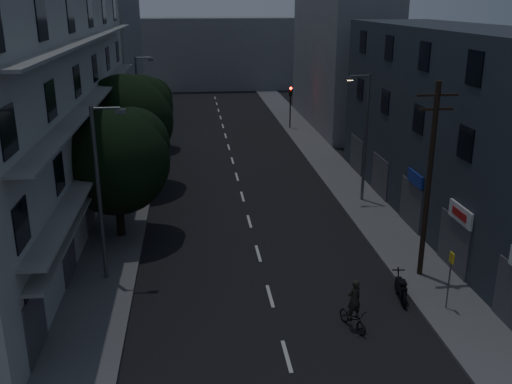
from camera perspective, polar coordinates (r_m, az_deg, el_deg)
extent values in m
plane|color=black|center=(42.55, -1.98, 1.73)|extent=(160.00, 160.00, 0.00)
cube|color=#565659|center=(42.64, -12.08, 1.46)|extent=(3.00, 90.00, 0.15)
cube|color=#565659|center=(43.73, 7.87, 2.13)|extent=(3.00, 90.00, 0.15)
cube|color=beige|center=(21.73, 3.10, -16.07)|extent=(0.15, 2.00, 0.01)
cube|color=beige|center=(25.51, 1.42, -10.35)|extent=(0.15, 2.00, 0.01)
cube|color=beige|center=(29.49, 0.22, -6.14)|extent=(0.15, 2.00, 0.01)
cube|color=beige|center=(33.61, -0.67, -2.94)|extent=(0.15, 2.00, 0.01)
cube|color=beige|center=(37.81, -1.37, -0.45)|extent=(0.15, 2.00, 0.01)
cube|color=beige|center=(42.07, -1.92, 1.54)|extent=(0.15, 2.00, 0.01)
cube|color=beige|center=(46.38, -2.37, 3.17)|extent=(0.15, 2.00, 0.01)
cube|color=beige|center=(50.72, -2.75, 4.51)|extent=(0.15, 2.00, 0.01)
cube|color=beige|center=(55.09, -3.07, 5.65)|extent=(0.15, 2.00, 0.01)
cube|color=beige|center=(59.48, -3.34, 6.61)|extent=(0.15, 2.00, 0.01)
cube|color=beige|center=(63.88, -3.57, 7.45)|extent=(0.15, 2.00, 0.01)
cube|color=beige|center=(68.30, -3.78, 8.17)|extent=(0.15, 2.00, 0.01)
cube|color=beige|center=(72.72, -3.96, 8.81)|extent=(0.15, 2.00, 0.01)
cube|color=beige|center=(77.16, -4.12, 9.37)|extent=(0.15, 2.00, 0.01)
cube|color=#AEAEA9|center=(35.16, -21.25, 8.61)|extent=(6.00, 36.00, 14.00)
cube|color=black|center=(22.08, -21.38, -10.78)|extent=(0.06, 1.60, 1.60)
cube|color=black|center=(27.32, -18.37, -4.67)|extent=(0.06, 1.60, 1.60)
cube|color=black|center=(32.83, -16.39, -0.56)|extent=(0.06, 1.60, 1.60)
cube|color=black|center=(38.48, -14.98, 2.36)|extent=(0.06, 1.60, 1.60)
cube|color=black|center=(44.23, -13.93, 4.53)|extent=(0.06, 1.60, 1.60)
cube|color=black|center=(50.03, -13.12, 6.19)|extent=(0.06, 1.60, 1.60)
cube|color=black|center=(20.77, -22.41, -3.03)|extent=(0.06, 1.60, 1.60)
cube|color=black|center=(26.28, -19.08, 1.76)|extent=(0.06, 1.60, 1.60)
cube|color=black|center=(31.96, -16.91, 4.87)|extent=(0.06, 1.60, 1.60)
cube|color=black|center=(37.75, -15.38, 7.03)|extent=(0.06, 1.60, 1.60)
cube|color=black|center=(43.59, -14.26, 8.61)|extent=(0.06, 1.60, 1.60)
cube|color=black|center=(49.47, -13.39, 9.81)|extent=(0.06, 1.60, 1.60)
cube|color=black|center=(19.89, -23.54, 5.58)|extent=(0.06, 1.60, 1.60)
cube|color=black|center=(25.59, -19.83, 8.63)|extent=(0.06, 1.60, 1.60)
cube|color=black|center=(31.40, -17.46, 10.54)|extent=(0.06, 1.60, 1.60)
cube|color=black|center=(37.27, -15.81, 11.85)|extent=(0.06, 1.60, 1.60)
cube|color=black|center=(43.18, -14.60, 12.79)|extent=(0.06, 1.60, 1.60)
cube|color=black|center=(49.11, -13.68, 13.50)|extent=(0.06, 1.60, 1.60)
cube|color=black|center=(25.29, -20.65, 15.77)|extent=(0.06, 1.60, 1.60)
cube|color=black|center=(31.16, -18.05, 16.36)|extent=(0.06, 1.60, 1.60)
cube|color=black|center=(37.07, -16.26, 16.75)|extent=(0.06, 1.60, 1.60)
cube|color=black|center=(43.00, -14.96, 17.02)|extent=(0.06, 1.60, 1.60)
cube|color=black|center=(48.95, -13.97, 17.22)|extent=(0.06, 1.60, 1.60)
cube|color=gray|center=(35.03, -15.13, 4.17)|extent=(1.00, 32.40, 0.12)
cube|color=gray|center=(34.41, -15.58, 9.33)|extent=(1.00, 32.40, 0.12)
cube|color=gray|center=(34.08, -16.06, 14.64)|extent=(1.00, 32.40, 0.12)
cube|color=gray|center=(35.28, -15.17, 2.75)|extent=(0.80, 32.40, 0.12)
cube|color=#424247|center=(22.36, -21.17, -12.13)|extent=(0.06, 2.40, 2.40)
cube|color=#424247|center=(27.56, -18.23, -5.82)|extent=(0.06, 2.40, 2.40)
cube|color=#424247|center=(33.02, -16.28, -1.54)|extent=(0.06, 2.40, 2.40)
cube|color=#424247|center=(38.65, -14.89, 1.51)|extent=(0.06, 2.40, 2.40)
cube|color=#424247|center=(44.37, -13.86, 3.78)|extent=(0.06, 2.40, 2.40)
cube|color=#424247|center=(50.16, -13.06, 5.53)|extent=(0.06, 2.40, 2.40)
cube|color=#282E36|center=(33.94, 20.27, 5.81)|extent=(6.00, 28.00, 11.00)
cube|color=black|center=(27.21, 20.22, 4.60)|extent=(0.06, 1.40, 1.50)
cube|color=black|center=(32.09, 15.95, 7.03)|extent=(0.06, 1.40, 1.50)
cube|color=black|center=(37.15, 12.80, 8.78)|extent=(0.06, 1.40, 1.50)
cube|color=black|center=(42.32, 10.39, 10.10)|extent=(0.06, 1.40, 1.50)
cube|color=black|center=(26.67, 21.02, 11.48)|extent=(0.06, 1.40, 1.50)
cube|color=black|center=(31.64, 16.49, 12.88)|extent=(0.06, 1.40, 1.50)
cube|color=black|center=(36.76, 13.17, 13.85)|extent=(0.06, 1.40, 1.50)
cube|color=black|center=(41.98, 10.66, 14.55)|extent=(0.06, 1.40, 1.50)
cube|color=#424247|center=(28.70, 19.12, -4.92)|extent=(0.06, 3.00, 2.60)
cube|color=#424247|center=(33.37, 15.20, -1.23)|extent=(0.06, 3.00, 2.60)
cube|color=#424247|center=(38.26, 12.26, 1.54)|extent=(0.06, 3.00, 2.60)
cube|color=#424247|center=(43.29, 10.00, 3.68)|extent=(0.06, 3.00, 2.60)
cube|color=silver|center=(27.64, 19.79, -2.10)|extent=(0.12, 2.20, 0.80)
cube|color=#B21414|center=(27.61, 19.64, -2.11)|extent=(0.02, 1.40, 0.36)
cube|color=navy|center=(32.38, 15.65, 1.30)|extent=(0.12, 2.00, 0.70)
cube|color=slate|center=(64.36, -14.84, 14.16)|extent=(6.00, 20.00, 16.00)
cube|color=slate|center=(59.84, 8.42, 12.82)|extent=(6.00, 20.00, 13.00)
cube|color=slate|center=(85.97, -4.49, 13.67)|extent=(24.00, 8.00, 10.00)
cylinder|color=black|center=(31.55, -13.54, -0.98)|extent=(0.44, 0.44, 3.80)
sphere|color=black|center=(30.88, -13.86, 3.01)|extent=(5.71, 5.71, 5.71)
sphere|color=black|center=(31.29, -12.25, 4.68)|extent=(3.99, 3.99, 3.99)
sphere|color=black|center=(30.33, -15.38, 3.44)|extent=(3.71, 3.71, 3.71)
cylinder|color=black|center=(39.68, -12.60, 3.37)|extent=(0.44, 0.44, 4.15)
sphere|color=black|center=(39.12, -12.86, 6.89)|extent=(6.24, 6.24, 6.24)
sphere|color=black|center=(39.64, -11.47, 8.28)|extent=(4.37, 4.37, 4.37)
sphere|color=black|center=(38.52, -14.16, 7.32)|extent=(4.06, 4.06, 4.06)
cylinder|color=black|center=(50.31, -11.05, 6.17)|extent=(0.44, 0.44, 3.30)
sphere|color=black|center=(49.93, -11.19, 8.39)|extent=(4.93, 4.93, 4.93)
sphere|color=black|center=(50.38, -10.33, 9.24)|extent=(3.45, 3.45, 3.45)
sphere|color=black|center=(49.44, -11.97, 8.68)|extent=(3.21, 3.21, 3.21)
cylinder|color=black|center=(57.67, 3.43, 8.00)|extent=(0.12, 0.12, 3.20)
cube|color=black|center=(57.32, 3.47, 10.01)|extent=(0.28, 0.22, 0.90)
sphere|color=#FF0C05|center=(57.13, 3.51, 10.32)|extent=(0.22, 0.22, 0.22)
sphere|color=#3F330C|center=(57.17, 3.50, 10.02)|extent=(0.22, 0.22, 0.22)
sphere|color=black|center=(57.22, 3.50, 9.72)|extent=(0.22, 0.22, 0.22)
cylinder|color=black|center=(55.52, -10.15, 7.33)|extent=(0.12, 0.12, 3.20)
cube|color=black|center=(55.17, -10.27, 9.41)|extent=(0.28, 0.22, 0.90)
sphere|color=black|center=(54.97, -10.30, 9.73)|extent=(0.22, 0.22, 0.22)
sphere|color=#3F330C|center=(55.01, -10.28, 9.42)|extent=(0.22, 0.22, 0.22)
sphere|color=#0CFF26|center=(55.06, -10.26, 9.11)|extent=(0.22, 0.22, 0.22)
cylinder|color=#57595E|center=(26.13, -15.41, -0.39)|extent=(0.18, 0.18, 8.00)
cylinder|color=#57595E|center=(25.08, -14.81, 8.11)|extent=(1.20, 0.10, 0.10)
cube|color=#57595E|center=(25.03, -13.41, 7.85)|extent=(0.45, 0.25, 0.18)
cube|color=#4C4C4C|center=(25.05, -13.40, 7.63)|extent=(0.35, 0.18, 0.04)
cylinder|color=#5A5C61|center=(36.36, 10.89, 5.24)|extent=(0.18, 0.18, 8.00)
cylinder|color=#5A5C61|center=(35.51, 10.34, 11.36)|extent=(1.20, 0.10, 0.10)
cube|color=#5A5C61|center=(35.36, 9.37, 11.14)|extent=(0.45, 0.25, 0.18)
cube|color=#FFD88C|center=(35.38, 9.36, 10.98)|extent=(0.35, 0.18, 0.04)
cylinder|color=slate|center=(47.77, -11.67, 8.35)|extent=(0.18, 0.18, 8.00)
cylinder|color=slate|center=(47.21, -11.24, 13.05)|extent=(1.20, 0.10, 0.10)
cube|color=slate|center=(47.18, -10.48, 12.91)|extent=(0.45, 0.25, 0.18)
cube|color=#4C4C4C|center=(47.19, -10.48, 12.79)|extent=(0.35, 0.18, 0.04)
cylinder|color=black|center=(26.54, 16.88, 0.91)|extent=(0.24, 0.24, 9.00)
cube|color=black|center=(25.68, 17.70, 9.22)|extent=(1.80, 0.10, 0.10)
cube|color=black|center=(25.77, 17.57, 7.91)|extent=(1.50, 0.10, 0.10)
cylinder|color=#595B60|center=(25.02, 18.74, -8.43)|extent=(0.06, 0.06, 2.50)
cube|color=yellow|center=(24.58, 18.99, -6.24)|extent=(0.05, 0.35, 0.45)
torus|color=black|center=(25.36, 14.56, -10.41)|extent=(0.20, 0.74, 0.73)
torus|color=black|center=(26.42, 13.95, -9.13)|extent=(0.20, 0.74, 0.73)
cube|color=black|center=(25.73, 14.31, -9.11)|extent=(0.40, 1.15, 0.36)
cube|color=black|center=(25.48, 14.43, -8.74)|extent=(0.36, 0.50, 0.10)
cylinder|color=black|center=(26.16, 14.06, -8.28)|extent=(0.12, 0.45, 0.86)
cube|color=black|center=(26.12, 14.06, -7.58)|extent=(0.57, 0.11, 0.04)
imported|color=black|center=(23.36, 9.67, -12.35)|extent=(1.15, 1.78, 0.89)
imported|color=black|center=(22.94, 9.79, -10.53)|extent=(0.72, 0.60, 1.69)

